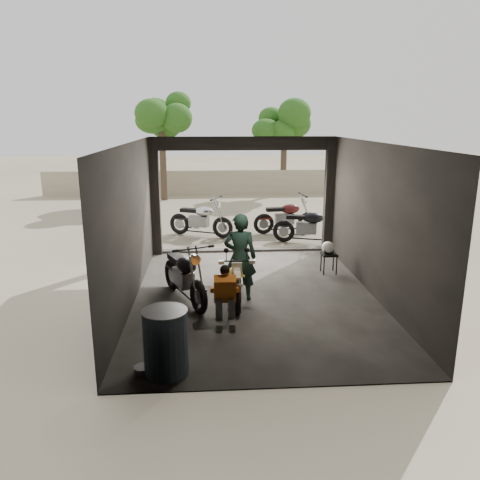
{
  "coord_description": "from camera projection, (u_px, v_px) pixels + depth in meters",
  "views": [
    {
      "loc": [
        -0.94,
        -9.24,
        3.65
      ],
      "look_at": [
        -0.28,
        0.6,
        1.09
      ],
      "focal_mm": 35.0,
      "sensor_mm": 36.0,
      "label": 1
    }
  ],
  "objects": [
    {
      "name": "outside_bike_c",
      "position": [
        309.0,
        223.0,
        13.98
      ],
      "size": [
        2.01,
        1.28,
        1.26
      ],
      "primitive_type": null,
      "rotation": [
        0.0,
        0.0,
        1.27
      ],
      "color": "black",
      "rests_on": "ground"
    },
    {
      "name": "ground",
      "position": [
        255.0,
        297.0,
        9.9
      ],
      "size": [
        80.0,
        80.0,
        0.0
      ],
      "primitive_type": "plane",
      "color": "#7A6D56",
      "rests_on": "ground"
    },
    {
      "name": "main_bike",
      "position": [
        235.0,
        278.0,
        9.44
      ],
      "size": [
        0.66,
        1.6,
        1.07
      ],
      "primitive_type": null,
      "rotation": [
        0.0,
        0.0,
        -0.0
      ],
      "color": "white",
      "rests_on": "ground"
    },
    {
      "name": "stool",
      "position": [
        329.0,
        257.0,
        11.27
      ],
      "size": [
        0.37,
        0.37,
        0.51
      ],
      "rotation": [
        0.0,
        0.0,
        0.17
      ],
      "color": "black",
      "rests_on": "ground"
    },
    {
      "name": "garage",
      "position": [
        253.0,
        232.0,
        10.11
      ],
      "size": [
        7.0,
        7.13,
        3.2
      ],
      "color": "#2D2B28",
      "rests_on": "ground"
    },
    {
      "name": "outside_bike_b",
      "position": [
        286.0,
        214.0,
        15.26
      ],
      "size": [
        1.96,
        0.99,
        1.28
      ],
      "primitive_type": null,
      "rotation": [
        0.0,
        0.0,
        1.68
      ],
      "color": "#491111",
      "rests_on": "ground"
    },
    {
      "name": "sign_post",
      "position": [
        381.0,
        201.0,
        12.81
      ],
      "size": [
        0.74,
        0.08,
        2.21
      ],
      "rotation": [
        0.0,
        0.0,
        -0.04
      ],
      "color": "black",
      "rests_on": "ground"
    },
    {
      "name": "left_bike",
      "position": [
        184.0,
        271.0,
        9.53
      ],
      "size": [
        1.48,
        2.05,
        1.28
      ],
      "primitive_type": null,
      "rotation": [
        0.0,
        0.0,
        0.42
      ],
      "color": "black",
      "rests_on": "ground"
    },
    {
      "name": "tree_right",
      "position": [
        285.0,
        121.0,
        22.71
      ],
      "size": [
        2.2,
        2.2,
        5.0
      ],
      "color": "#382B1E",
      "rests_on": "ground"
    },
    {
      "name": "mechanic",
      "position": [
        225.0,
        298.0,
        8.43
      ],
      "size": [
        0.55,
        0.74,
        1.05
      ],
      "primitive_type": null,
      "rotation": [
        0.0,
        0.0,
        -0.02
      ],
      "color": "orange",
      "rests_on": "ground"
    },
    {
      "name": "boundary_wall",
      "position": [
        227.0,
        182.0,
        23.27
      ],
      "size": [
        18.0,
        0.3,
        1.2
      ],
      "primitive_type": "cube",
      "color": "gray",
      "rests_on": "ground"
    },
    {
      "name": "helmet",
      "position": [
        328.0,
        247.0,
        11.23
      ],
      "size": [
        0.36,
        0.37,
        0.3
      ],
      "primitive_type": "ellipsoid",
      "rotation": [
        0.0,
        0.0,
        0.16
      ],
      "color": "white",
      "rests_on": "stool"
    },
    {
      "name": "rider",
      "position": [
        240.0,
        257.0,
        9.53
      ],
      "size": [
        0.72,
        0.52,
        1.83
      ],
      "primitive_type": "imported",
      "rotation": [
        0.0,
        0.0,
        3.01
      ],
      "color": "#172F27",
      "rests_on": "ground"
    },
    {
      "name": "oil_drum",
      "position": [
        166.0,
        343.0,
        6.77
      ],
      "size": [
        0.67,
        0.67,
        1.0
      ],
      "primitive_type": "cylinder",
      "rotation": [
        0.0,
        0.0,
        -0.03
      ],
      "color": "#435D70",
      "rests_on": "ground"
    },
    {
      "name": "outside_bike_a",
      "position": [
        200.0,
        216.0,
        14.85
      ],
      "size": [
        2.07,
        1.52,
        1.3
      ],
      "primitive_type": null,
      "rotation": [
        0.0,
        0.0,
        1.14
      ],
      "color": "black",
      "rests_on": "ground"
    },
    {
      "name": "tree_left",
      "position": [
        161.0,
        111.0,
        20.77
      ],
      "size": [
        2.2,
        2.2,
        5.6
      ],
      "color": "#382B1E",
      "rests_on": "ground"
    }
  ]
}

